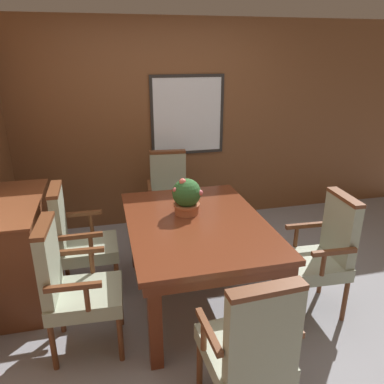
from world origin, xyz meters
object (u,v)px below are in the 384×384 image
(chair_left_near, at_px, (72,284))
(chair_head_far, at_px, (170,195))
(chair_head_near, at_px, (250,347))
(potted_plant, at_px, (187,196))
(chair_right_near, at_px, (322,251))
(dining_table, at_px, (196,231))
(chair_left_far, at_px, (77,238))
(sideboard_cabinet, at_px, (20,249))

(chair_left_near, distance_m, chair_head_far, 1.84)
(chair_head_near, relative_size, potted_plant, 3.16)
(chair_left_near, bearing_deg, chair_right_near, -86.93)
(dining_table, bearing_deg, chair_left_near, -160.00)
(dining_table, distance_m, chair_head_far, 1.20)
(dining_table, xyz_separation_m, chair_left_far, (-0.99, 0.35, -0.12))
(dining_table, height_order, sideboard_cabinet, sideboard_cabinet)
(potted_plant, xyz_separation_m, sideboard_cabinet, (-1.45, 0.29, -0.47))
(chair_left_far, bearing_deg, sideboard_cabinet, 76.75)
(dining_table, distance_m, chair_left_far, 1.05)
(chair_head_far, height_order, potted_plant, potted_plant)
(sideboard_cabinet, bearing_deg, chair_head_near, -48.45)
(chair_head_near, distance_m, potted_plant, 1.44)
(chair_head_far, distance_m, potted_plant, 1.08)
(chair_head_far, relative_size, potted_plant, 3.16)
(dining_table, bearing_deg, chair_head_far, 90.39)
(chair_right_near, bearing_deg, chair_head_near, -46.08)
(potted_plant, bearing_deg, dining_table, -76.79)
(chair_left_far, height_order, potted_plant, potted_plant)
(potted_plant, bearing_deg, chair_head_near, -88.40)
(chair_head_far, xyz_separation_m, chair_left_far, (-0.98, -0.84, 0.00))
(chair_head_near, distance_m, chair_left_far, 1.84)
(chair_left_near, xyz_separation_m, chair_right_near, (1.96, -0.01, 0.00))
(chair_right_near, bearing_deg, chair_left_far, -107.23)
(chair_head_far, height_order, sideboard_cabinet, chair_head_far)
(chair_head_far, distance_m, sideboard_cabinet, 1.65)
(dining_table, relative_size, sideboard_cabinet, 1.36)
(potted_plant, bearing_deg, sideboard_cabinet, 168.70)
(dining_table, height_order, chair_left_far, chair_left_far)
(dining_table, height_order, chair_left_near, chair_left_near)
(chair_left_near, bearing_deg, dining_table, -66.69)
(potted_plant, distance_m, sideboard_cabinet, 1.55)
(potted_plant, bearing_deg, chair_left_near, -150.64)
(chair_right_near, relative_size, sideboard_cabinet, 0.90)
(chair_left_near, distance_m, chair_left_far, 0.71)
(chair_head_far, bearing_deg, chair_left_near, -117.92)
(dining_table, distance_m, sideboard_cabinet, 1.57)
(chair_head_near, bearing_deg, chair_head_far, -92.89)
(chair_left_near, bearing_deg, sideboard_cabinet, 34.34)
(chair_head_near, distance_m, chair_head_far, 2.40)
(dining_table, distance_m, potted_plant, 0.31)
(chair_head_near, height_order, chair_right_near, same)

